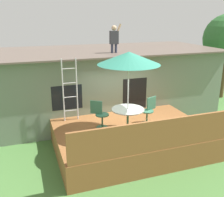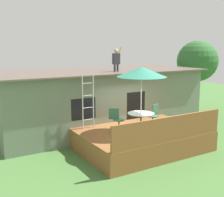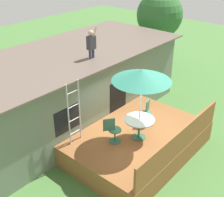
% 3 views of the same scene
% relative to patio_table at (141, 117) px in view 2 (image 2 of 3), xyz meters
% --- Properties ---
extents(ground_plane, '(40.00, 40.00, 0.00)m').
position_rel_patio_table_xyz_m(ground_plane, '(0.19, 0.20, -1.39)').
color(ground_plane, '#477538').
extents(house, '(10.50, 4.50, 2.95)m').
position_rel_patio_table_xyz_m(house, '(0.19, 3.80, 0.09)').
color(house, slate).
rests_on(house, ground).
extents(deck, '(4.91, 3.46, 0.80)m').
position_rel_patio_table_xyz_m(deck, '(0.19, 0.20, -0.99)').
color(deck, brown).
rests_on(deck, ground).
extents(deck_railing, '(4.81, 0.08, 0.90)m').
position_rel_patio_table_xyz_m(deck_railing, '(0.19, -1.48, -0.14)').
color(deck_railing, brown).
rests_on(deck_railing, deck).
extents(patio_table, '(1.04, 1.04, 0.74)m').
position_rel_patio_table_xyz_m(patio_table, '(0.00, 0.00, 0.00)').
color(patio_table, '#33664C').
rests_on(patio_table, deck).
extents(patio_umbrella, '(1.90, 1.90, 2.54)m').
position_rel_patio_table_xyz_m(patio_umbrella, '(0.00, 0.00, 1.76)').
color(patio_umbrella, silver).
rests_on(patio_umbrella, deck).
extents(step_ladder, '(0.52, 0.04, 2.20)m').
position_rel_patio_table_xyz_m(step_ladder, '(-1.54, 1.52, 0.51)').
color(step_ladder, silver).
rests_on(step_ladder, deck).
extents(person_figure, '(0.47, 0.20, 1.11)m').
position_rel_patio_table_xyz_m(person_figure, '(0.48, 2.62, 2.17)').
color(person_figure, '#33384C').
rests_on(person_figure, house).
extents(patio_chair_left, '(0.56, 0.46, 0.92)m').
position_rel_patio_table_xyz_m(patio_chair_left, '(-0.76, 0.53, -0.13)').
color(patio_chair_left, '#33664C').
rests_on(patio_chair_left, deck).
extents(patio_chair_right, '(0.60, 0.44, 0.92)m').
position_rel_patio_table_xyz_m(patio_chair_right, '(0.91, 0.33, -0.13)').
color(patio_chair_right, '#33664C').
rests_on(patio_chair_right, deck).
extents(backyard_tree, '(2.54, 2.54, 4.48)m').
position_rel_patio_table_xyz_m(backyard_tree, '(7.32, 4.06, 1.79)').
color(backyard_tree, brown).
rests_on(backyard_tree, ground).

